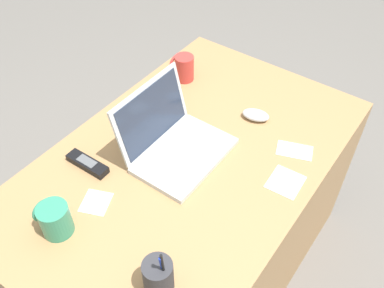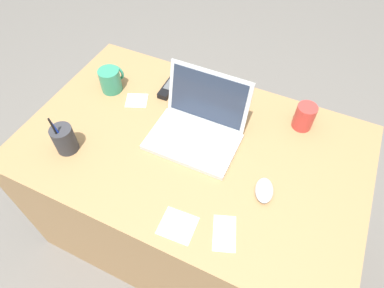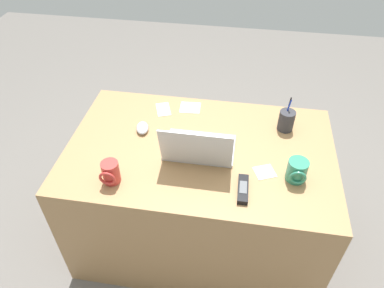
{
  "view_description": "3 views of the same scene",
  "coord_description": "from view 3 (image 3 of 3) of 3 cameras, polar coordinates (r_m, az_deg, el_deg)",
  "views": [
    {
      "loc": [
        -0.78,
        -0.59,
        1.76
      ],
      "look_at": [
        0.04,
        0.01,
        0.74
      ],
      "focal_mm": 40.42,
      "sensor_mm": 36.0,
      "label": 1
    },
    {
      "loc": [
        0.33,
        -0.7,
        1.68
      ],
      "look_at": [
        0.02,
        -0.03,
        0.76
      ],
      "focal_mm": 31.07,
      "sensor_mm": 36.0,
      "label": 2
    },
    {
      "loc": [
        -0.16,
        1.27,
        1.88
      ],
      "look_at": [
        0.03,
        0.05,
        0.77
      ],
      "focal_mm": 33.62,
      "sensor_mm": 36.0,
      "label": 3
    }
  ],
  "objects": [
    {
      "name": "paper_note_near_laptop",
      "position": [
        1.98,
        -0.29,
        5.79
      ],
      "size": [
        0.12,
        0.11,
        0.0
      ],
      "primitive_type": "cube",
      "rotation": [
        0.0,
        0.0,
        0.06
      ],
      "color": "white",
      "rests_on": "desk"
    },
    {
      "name": "desk",
      "position": [
        1.99,
        1.13,
        -8.11
      ],
      "size": [
        1.29,
        0.81,
        0.71
      ],
      "primitive_type": "cube",
      "color": "#A87C4F",
      "rests_on": "ground"
    },
    {
      "name": "cordless_phone",
      "position": [
        1.55,
        8.09,
        -7.1
      ],
      "size": [
        0.05,
        0.15,
        0.03
      ],
      "color": "black",
      "rests_on": "desk"
    },
    {
      "name": "laptop",
      "position": [
        1.66,
        0.9,
        -0.6
      ],
      "size": [
        0.33,
        0.27,
        0.23
      ],
      "color": "silver",
      "rests_on": "desk"
    },
    {
      "name": "coffee_mug_tall",
      "position": [
        1.62,
        16.32,
        -4.1
      ],
      "size": [
        0.09,
        0.1,
        0.1
      ],
      "color": "#338C6B",
      "rests_on": "desk"
    },
    {
      "name": "coffee_mug_white",
      "position": [
        1.58,
        -12.8,
        -4.45
      ],
      "size": [
        0.08,
        0.09,
        0.1
      ],
      "color": "#C63833",
      "rests_on": "desk"
    },
    {
      "name": "ground_plane",
      "position": [
        2.27,
        1.01,
        -13.85
      ],
      "size": [
        6.0,
        6.0,
        0.0
      ],
      "primitive_type": "plane",
      "color": "slate"
    },
    {
      "name": "computer_mouse",
      "position": [
        1.84,
        -7.87,
        2.55
      ],
      "size": [
        0.08,
        0.11,
        0.03
      ],
      "primitive_type": "ellipsoid",
      "rotation": [
        0.0,
        0.0,
        0.25
      ],
      "color": "silver",
      "rests_on": "desk"
    },
    {
      "name": "paper_note_left",
      "position": [
        1.98,
        -4.57,
        5.5
      ],
      "size": [
        0.11,
        0.14,
        0.0
      ],
      "primitive_type": "cube",
      "rotation": [
        0.0,
        0.0,
        0.35
      ],
      "color": "white",
      "rests_on": "desk"
    },
    {
      "name": "paper_note_right",
      "position": [
        1.65,
        11.45,
        -4.37
      ],
      "size": [
        0.11,
        0.11,
        0.0
      ],
      "primitive_type": "cube",
      "rotation": [
        0.0,
        0.0,
        0.4
      ],
      "color": "white",
      "rests_on": "desk"
    },
    {
      "name": "pen_holder",
      "position": [
        1.87,
        14.73,
        3.65
      ],
      "size": [
        0.08,
        0.08,
        0.18
      ],
      "color": "#333338",
      "rests_on": "desk"
    }
  ]
}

